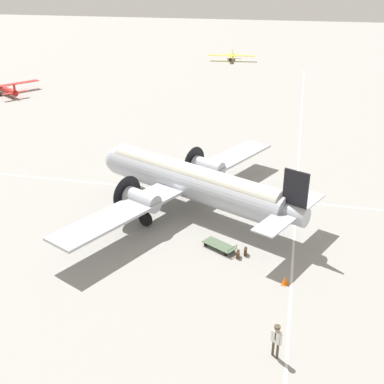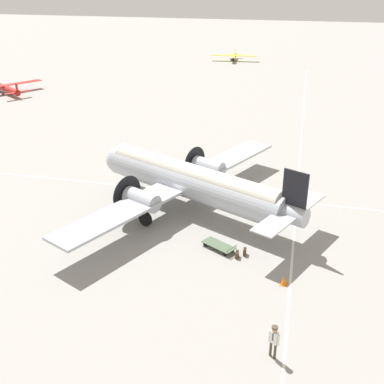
{
  "view_description": "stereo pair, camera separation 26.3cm",
  "coord_description": "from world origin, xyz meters",
  "px_view_note": "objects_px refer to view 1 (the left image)",
  "views": [
    {
      "loc": [
        -32.61,
        -7.27,
        17.25
      ],
      "look_at": [
        0.0,
        0.0,
        1.57
      ],
      "focal_mm": 45.0,
      "sensor_mm": 36.0,
      "label": 1
    },
    {
      "loc": [
        -32.55,
        -7.52,
        17.25
      ],
      "look_at": [
        0.0,
        0.0,
        1.57
      ],
      "focal_mm": 45.0,
      "sensor_mm": 36.0,
      "label": 2
    }
  ],
  "objects_px": {
    "suitcase_upright_spare": "(245,251)",
    "baggage_cart": "(219,245)",
    "light_aircraft_distant": "(231,57)",
    "light_aircraft_taxiing": "(3,88)",
    "traffic_cone": "(285,280)",
    "suitcase_near_door": "(238,254)",
    "airliner_main": "(188,180)",
    "crew_foreground": "(276,338)"
  },
  "relations": [
    {
      "from": "suitcase_upright_spare",
      "to": "baggage_cart",
      "type": "relative_size",
      "value": 0.21
    },
    {
      "from": "light_aircraft_distant",
      "to": "light_aircraft_taxiing",
      "type": "bearing_deg",
      "value": -44.24
    },
    {
      "from": "traffic_cone",
      "to": "light_aircraft_distant",
      "type": "bearing_deg",
      "value": 10.78
    },
    {
      "from": "suitcase_upright_spare",
      "to": "traffic_cone",
      "type": "bearing_deg",
      "value": -135.5
    },
    {
      "from": "baggage_cart",
      "to": "light_aircraft_distant",
      "type": "relative_size",
      "value": 0.26
    },
    {
      "from": "suitcase_upright_spare",
      "to": "traffic_cone",
      "type": "relative_size",
      "value": 0.91
    },
    {
      "from": "suitcase_near_door",
      "to": "suitcase_upright_spare",
      "type": "height_order",
      "value": "suitcase_upright_spare"
    },
    {
      "from": "baggage_cart",
      "to": "traffic_cone",
      "type": "distance_m",
      "value": 5.44
    },
    {
      "from": "suitcase_upright_spare",
      "to": "light_aircraft_taxiing",
      "type": "height_order",
      "value": "light_aircraft_taxiing"
    },
    {
      "from": "baggage_cart",
      "to": "traffic_cone",
      "type": "height_order",
      "value": "traffic_cone"
    },
    {
      "from": "airliner_main",
      "to": "crew_foreground",
      "type": "bearing_deg",
      "value": 143.62
    },
    {
      "from": "suitcase_upright_spare",
      "to": "baggage_cart",
      "type": "distance_m",
      "value": 1.83
    },
    {
      "from": "suitcase_upright_spare",
      "to": "light_aircraft_taxiing",
      "type": "distance_m",
      "value": 54.35
    },
    {
      "from": "light_aircraft_distant",
      "to": "traffic_cone",
      "type": "height_order",
      "value": "light_aircraft_distant"
    },
    {
      "from": "suitcase_near_door",
      "to": "baggage_cart",
      "type": "height_order",
      "value": "baggage_cart"
    },
    {
      "from": "airliner_main",
      "to": "traffic_cone",
      "type": "xyz_separation_m",
      "value": [
        -8.37,
        -7.87,
        -2.17
      ]
    },
    {
      "from": "suitcase_near_door",
      "to": "light_aircraft_taxiing",
      "type": "relative_size",
      "value": 0.05
    },
    {
      "from": "suitcase_upright_spare",
      "to": "light_aircraft_taxiing",
      "type": "relative_size",
      "value": 0.05
    },
    {
      "from": "crew_foreground",
      "to": "suitcase_near_door",
      "type": "xyz_separation_m",
      "value": [
        8.41,
        2.94,
        -0.94
      ]
    },
    {
      "from": "baggage_cart",
      "to": "light_aircraft_taxiing",
      "type": "distance_m",
      "value": 52.79
    },
    {
      "from": "airliner_main",
      "to": "suitcase_upright_spare",
      "type": "height_order",
      "value": "airliner_main"
    },
    {
      "from": "suitcase_upright_spare",
      "to": "baggage_cart",
      "type": "bearing_deg",
      "value": 79.47
    },
    {
      "from": "airliner_main",
      "to": "crew_foreground",
      "type": "relative_size",
      "value": 12.03
    },
    {
      "from": "light_aircraft_distant",
      "to": "crew_foreground",
      "type": "bearing_deg",
      "value": 5.14
    },
    {
      "from": "suitcase_upright_spare",
      "to": "traffic_cone",
      "type": "xyz_separation_m",
      "value": [
        -2.74,
        -2.69,
        0.03
      ]
    },
    {
      "from": "traffic_cone",
      "to": "crew_foreground",
      "type": "bearing_deg",
      "value": 178.15
    },
    {
      "from": "suitcase_near_door",
      "to": "light_aircraft_taxiing",
      "type": "bearing_deg",
      "value": 47.53
    },
    {
      "from": "suitcase_near_door",
      "to": "light_aircraft_distant",
      "type": "distance_m",
      "value": 72.71
    },
    {
      "from": "crew_foreground",
      "to": "light_aircraft_distant",
      "type": "distance_m",
      "value": 81.48
    },
    {
      "from": "crew_foreground",
      "to": "light_aircraft_distant",
      "type": "xyz_separation_m",
      "value": [
        80.28,
        13.93,
        -0.38
      ]
    },
    {
      "from": "crew_foreground",
      "to": "baggage_cart",
      "type": "relative_size",
      "value": 0.75
    },
    {
      "from": "suitcase_upright_spare",
      "to": "suitcase_near_door",
      "type": "bearing_deg",
      "value": 133.25
    },
    {
      "from": "airliner_main",
      "to": "baggage_cart",
      "type": "distance_m",
      "value": 6.65
    },
    {
      "from": "light_aircraft_taxiing",
      "to": "traffic_cone",
      "type": "xyz_separation_m",
      "value": [
        -38.97,
        -43.19,
        -0.6
      ]
    },
    {
      "from": "suitcase_upright_spare",
      "to": "baggage_cart",
      "type": "height_order",
      "value": "baggage_cart"
    },
    {
      "from": "crew_foreground",
      "to": "light_aircraft_taxiing",
      "type": "xyz_separation_m",
      "value": [
        45.07,
        42.99,
        -0.29
      ]
    },
    {
      "from": "crew_foreground",
      "to": "traffic_cone",
      "type": "xyz_separation_m",
      "value": [
        6.1,
        -0.2,
        -0.9
      ]
    },
    {
      "from": "suitcase_upright_spare",
      "to": "light_aircraft_distant",
      "type": "distance_m",
      "value": 72.36
    },
    {
      "from": "light_aircraft_distant",
      "to": "light_aircraft_taxiing",
      "type": "distance_m",
      "value": 45.66
    },
    {
      "from": "baggage_cart",
      "to": "light_aircraft_taxiing",
      "type": "xyz_separation_m",
      "value": [
        35.9,
        38.7,
        0.6
      ]
    },
    {
      "from": "suitcase_near_door",
      "to": "light_aircraft_distant",
      "type": "bearing_deg",
      "value": 8.69
    },
    {
      "from": "airliner_main",
      "to": "light_aircraft_taxiing",
      "type": "relative_size",
      "value": 2.2
    }
  ]
}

